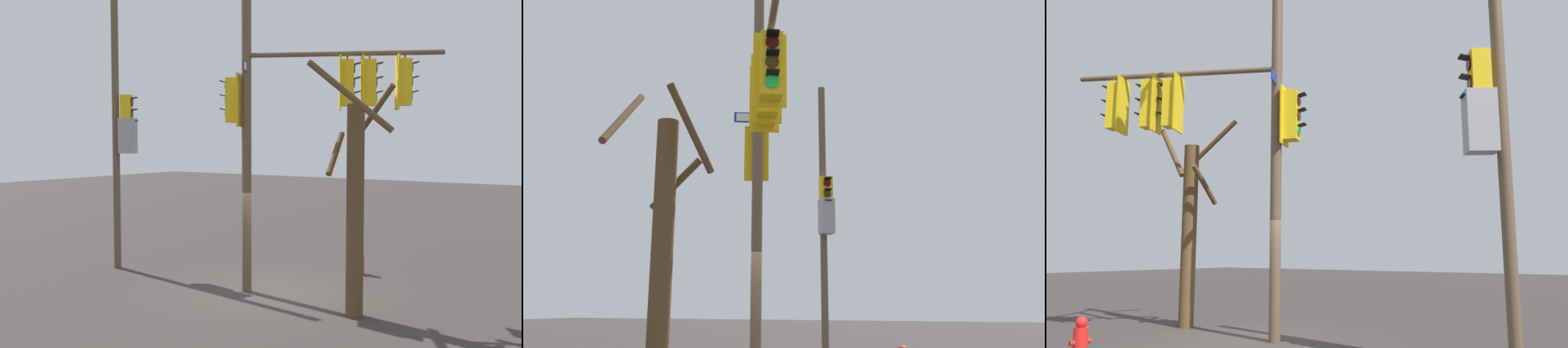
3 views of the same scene
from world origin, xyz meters
The scene contains 3 objects.
main_signal_pole_assembly centered at (-0.37, 0.51, 5.31)m, with size 3.20×5.73×9.95m.
secondary_pole_assembly centered at (0.11, -5.08, 4.11)m, with size 0.60×0.71×8.11m.
bare_tree_behind_pole centered at (0.62, 2.66, 2.53)m, with size 1.84×1.71×5.42m.
Camera 2 is at (-4.76, 10.69, 1.38)m, focal length 38.32 mm.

